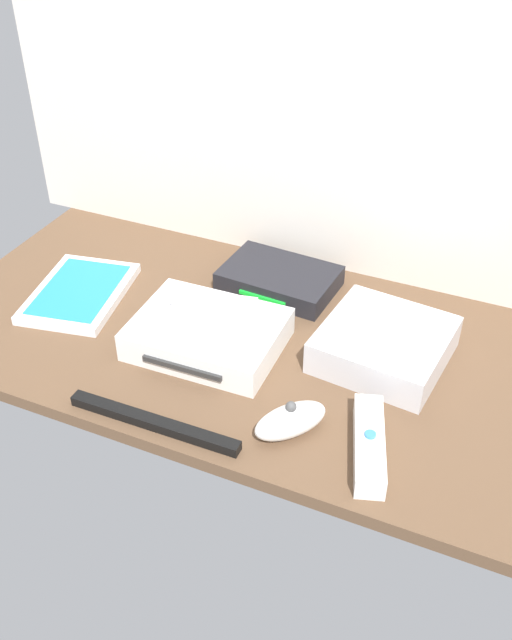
# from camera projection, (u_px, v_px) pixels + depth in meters

# --- Properties ---
(ground_plane) EXTENTS (1.00, 0.48, 0.02)m
(ground_plane) POSITION_uv_depth(u_px,v_px,m) (256.00, 347.00, 1.08)
(ground_plane) COLOR brown
(ground_plane) RESTS_ON ground
(back_wall) EXTENTS (1.10, 0.01, 0.64)m
(back_wall) POSITION_uv_depth(u_px,v_px,m) (324.00, 75.00, 1.06)
(back_wall) COLOR silver
(back_wall) RESTS_ON ground
(game_console) EXTENTS (0.21, 0.17, 0.04)m
(game_console) POSITION_uv_depth(u_px,v_px,m) (208.00, 334.00, 1.05)
(game_console) COLOR white
(game_console) RESTS_ON ground_plane
(mini_computer) EXTENTS (0.19, 0.19, 0.05)m
(mini_computer) POSITION_uv_depth(u_px,v_px,m) (384.00, 344.00, 1.02)
(mini_computer) COLOR silver
(mini_computer) RESTS_ON ground_plane
(game_case) EXTENTS (0.17, 0.21, 0.02)m
(game_case) POSITION_uv_depth(u_px,v_px,m) (80.00, 293.00, 1.16)
(game_case) COLOR white
(game_case) RESTS_ON ground_plane
(network_router) EXTENTS (0.19, 0.13, 0.03)m
(network_router) POSITION_uv_depth(u_px,v_px,m) (279.00, 279.00, 1.17)
(network_router) COLOR black
(network_router) RESTS_ON ground_plane
(remote_wand) EXTENTS (0.08, 0.15, 0.03)m
(remote_wand) POSITION_uv_depth(u_px,v_px,m) (369.00, 444.00, 0.88)
(remote_wand) COLOR white
(remote_wand) RESTS_ON ground_plane
(remote_nunchuk) EXTENTS (0.10, 0.11, 0.05)m
(remote_nunchuk) POSITION_uv_depth(u_px,v_px,m) (290.00, 420.00, 0.91)
(remote_nunchuk) COLOR white
(remote_nunchuk) RESTS_ON ground_plane
(remote_classic_pad) EXTENTS (0.16, 0.11, 0.02)m
(remote_classic_pad) POSITION_uv_depth(u_px,v_px,m) (203.00, 312.00, 1.04)
(remote_classic_pad) COLOR white
(remote_classic_pad) RESTS_ON game_console
(sensor_bar) EXTENTS (0.24, 0.02, 0.01)m
(sensor_bar) POSITION_uv_depth(u_px,v_px,m) (154.00, 423.00, 0.92)
(sensor_bar) COLOR black
(sensor_bar) RESTS_ON ground_plane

